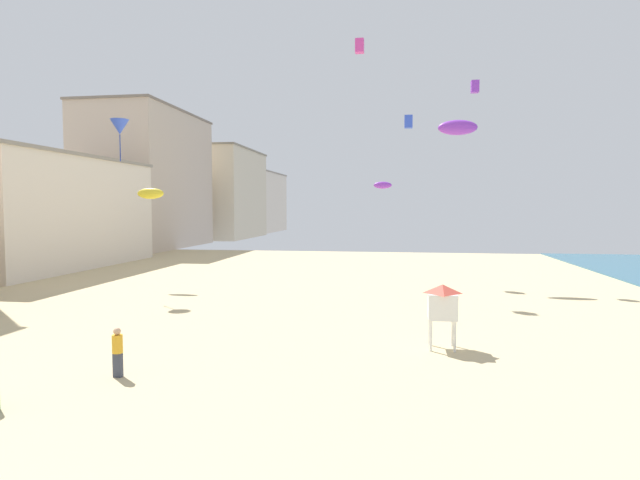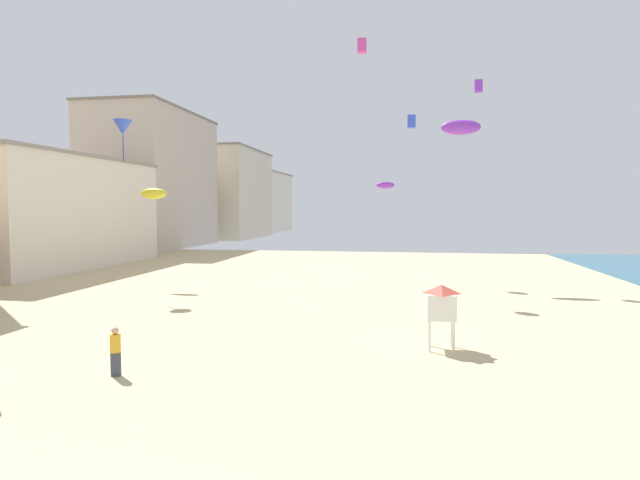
% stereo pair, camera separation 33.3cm
% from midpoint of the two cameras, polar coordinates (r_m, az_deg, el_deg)
% --- Properties ---
extents(boardwalk_hotel_mid, '(15.32, 22.21, 10.31)m').
position_cam_midpoint_polar(boardwalk_hotel_mid, '(55.54, -30.35, 2.71)').
color(boardwalk_hotel_mid, silver).
rests_on(boardwalk_hotel_mid, ground).
extents(boardwalk_hotel_far, '(11.31, 21.00, 18.84)m').
position_cam_midpoint_polar(boardwalk_hotel_far, '(76.52, -18.59, 6.32)').
color(boardwalk_hotel_far, '#C6B29E').
rests_on(boardwalk_hotel_far, ground).
extents(boardwalk_hotel_distant, '(16.57, 21.10, 16.14)m').
position_cam_midpoint_polar(boardwalk_hotel_distant, '(98.00, -12.21, 5.00)').
color(boardwalk_hotel_distant, beige).
rests_on(boardwalk_hotel_distant, ground).
extents(boardwalk_hotel_furthest, '(14.24, 21.80, 13.52)m').
position_cam_midpoint_polar(boardwalk_hotel_furthest, '(120.38, -8.16, 4.15)').
color(boardwalk_hotel_furthest, silver).
rests_on(boardwalk_hotel_furthest, ground).
extents(kite_flyer, '(0.34, 0.34, 1.64)m').
position_cam_midpoint_polar(kite_flyer, '(18.55, -21.94, -11.13)').
color(kite_flyer, '#383D4C').
rests_on(kite_flyer, ground).
extents(lifeguard_stand, '(1.10, 1.10, 2.55)m').
position_cam_midpoint_polar(lifeguard_stand, '(20.90, 12.91, -6.73)').
color(lifeguard_stand, white).
rests_on(lifeguard_stand, ground).
extents(kite_blue_delta, '(1.18, 1.18, 2.69)m').
position_cam_midpoint_polar(kite_blue_delta, '(36.56, -21.49, 11.53)').
color(kite_blue_delta, blue).
extents(kite_magenta_box, '(0.59, 0.59, 0.93)m').
position_cam_midpoint_polar(kite_magenta_box, '(38.05, 4.13, 20.58)').
color(kite_magenta_box, '#DB3D9E').
extents(kite_yellow_parafoil, '(1.96, 0.54, 0.76)m').
position_cam_midpoint_polar(kite_yellow_parafoil, '(38.15, -18.44, 4.89)').
color(kite_yellow_parafoil, yellow).
extents(kite_blue_box, '(0.61, 0.61, 0.96)m').
position_cam_midpoint_polar(kite_blue_box, '(41.40, 9.51, 12.76)').
color(kite_blue_box, blue).
extents(kite_purple_parafoil, '(2.80, 0.78, 1.09)m').
position_cam_midpoint_polar(kite_purple_parafoil, '(39.30, 14.72, 11.92)').
color(kite_purple_parafoil, purple).
extents(kite_purple_parafoil_2, '(1.32, 0.37, 0.51)m').
position_cam_midpoint_polar(kite_purple_parafoil_2, '(38.20, 6.69, 6.03)').
color(kite_purple_parafoil_2, purple).
extents(kite_purple_box, '(0.56, 0.56, 0.88)m').
position_cam_midpoint_polar(kite_purple_box, '(41.37, 16.50, 15.93)').
color(kite_purple_box, purple).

